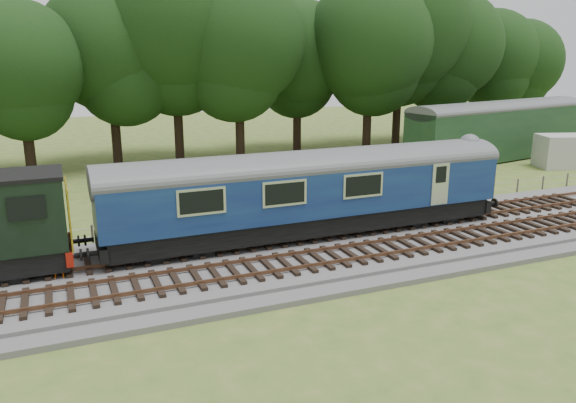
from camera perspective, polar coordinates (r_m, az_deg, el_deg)
name	(u,v)px	position (r m, az deg, el deg)	size (l,w,h in m)	color
ground	(302,255)	(23.58, 1.48, -5.49)	(120.00, 120.00, 0.00)	#426525
ballast	(303,251)	(23.52, 1.49, -5.09)	(70.00, 7.00, 0.35)	#4C4C4F
track_north	(290,236)	(24.65, 0.16, -3.55)	(67.20, 2.40, 0.21)	black
track_south	(319,259)	(22.08, 3.19, -5.80)	(67.20, 2.40, 0.21)	black
fence	(265,226)	(27.53, -2.34, -2.49)	(64.00, 0.12, 1.00)	#6B6054
tree_line	(186,163)	(43.90, -10.33, 3.83)	(70.00, 8.00, 18.00)	black
dmu_railcar	(311,186)	(24.45, 2.33, 1.62)	(18.05, 2.86, 3.88)	black
worker	(58,257)	(21.76, -22.37, -5.21)	(0.58, 0.38, 1.59)	#DA580B
parked_coach	(498,128)	(47.45, 20.58, 7.05)	(17.99, 6.43, 4.53)	#17331B
shed	(503,136)	(50.38, 20.98, 6.23)	(4.45, 4.45, 2.99)	#17331B
caravan	(572,151)	(46.53, 26.88, 4.58)	(4.92, 2.40, 2.40)	#ADADA8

